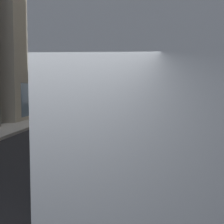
# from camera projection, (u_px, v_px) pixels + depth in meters

# --- Properties ---
(ground_plane) EXTENTS (120.00, 120.00, 0.00)m
(ground_plane) POSITION_uv_depth(u_px,v_px,m) (116.00, 109.00, 37.02)
(ground_plane) COLOR black
(sidewalk_left) EXTENTS (2.40, 110.00, 0.15)m
(sidewalk_left) POSITION_uv_depth(u_px,v_px,m) (74.00, 108.00, 37.24)
(sidewalk_left) COLOR #ADA89E
(sidewalk_left) RESTS_ON ground
(sidewalk_right) EXTENTS (2.40, 110.00, 0.15)m
(sidewalk_right) POSITION_uv_depth(u_px,v_px,m) (159.00, 108.00, 36.79)
(sidewalk_right) COLOR #9E9991
(sidewalk_right) RESTS_ON ground
(building_left_far) EXTENTS (11.01, 15.59, 24.26)m
(building_left_far) POSITION_uv_depth(u_px,v_px,m) (49.00, 35.00, 48.06)
(building_left_far) COLOR gray
(building_left_far) RESTS_ON ground
(building_right_far) EXTENTS (12.00, 15.08, 23.57)m
(building_right_far) POSITION_uv_depth(u_px,v_px,m) (191.00, 33.00, 44.79)
(building_right_far) COLOR #B2A893
(building_right_far) RESTS_ON ground
(transit_bus) EXTENTS (2.78, 11.53, 3.05)m
(transit_bus) POSITION_uv_depth(u_px,v_px,m) (133.00, 103.00, 8.52)
(transit_bus) COLOR #999EA3
(transit_bus) RESTS_ON ground
(car_grey_wagon) EXTENTS (1.94, 4.17, 1.62)m
(car_grey_wagon) POSITION_uv_depth(u_px,v_px,m) (94.00, 111.00, 20.03)
(car_grey_wagon) COLOR slate
(car_grey_wagon) RESTS_ON ground
(car_white_van) EXTENTS (1.83, 4.18, 1.62)m
(car_white_van) POSITION_uv_depth(u_px,v_px,m) (96.00, 102.00, 38.28)
(car_white_van) COLOR silver
(car_white_van) RESTS_ON ground
(car_yellow_taxi) EXTENTS (1.80, 4.55, 1.62)m
(car_yellow_taxi) POSITION_uv_depth(u_px,v_px,m) (110.00, 101.00, 46.36)
(car_yellow_taxi) COLOR yellow
(car_yellow_taxi) RESTS_ON ground
(car_silver_sedan) EXTENTS (1.85, 4.46, 1.62)m
(car_silver_sedan) POSITION_uv_depth(u_px,v_px,m) (103.00, 105.00, 29.05)
(car_silver_sedan) COLOR #B7BABF
(car_silver_sedan) RESTS_ON ground
(dalmatian_dog) EXTENTS (0.22, 0.96, 0.72)m
(dalmatian_dog) POSITION_uv_depth(u_px,v_px,m) (43.00, 191.00, 4.51)
(dalmatian_dog) COLOR white
(dalmatian_dog) RESTS_ON ground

